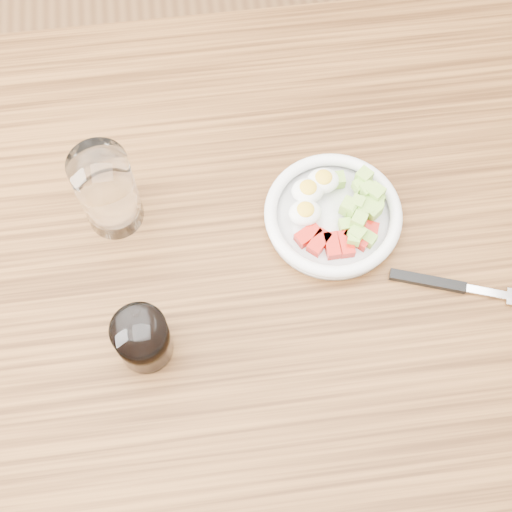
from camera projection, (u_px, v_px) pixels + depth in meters
The scene contains 6 objects.
ground at pixel (261, 398), 1.65m from camera, with size 4.00×4.00×0.00m, color brown.
dining_table at pixel (264, 297), 1.04m from camera, with size 1.50×0.90×0.77m.
bowl at pixel (334, 213), 0.97m from camera, with size 0.19×0.19×0.05m.
fork at pixel (449, 285), 0.94m from camera, with size 0.20×0.08×0.01m.
water_glass at pixel (107, 191), 0.92m from camera, with size 0.08×0.08×0.14m, color white.
coffee_glass at pixel (143, 339), 0.87m from camera, with size 0.07×0.07×0.08m.
Camera 1 is at (-0.06, -0.36, 1.65)m, focal length 50.00 mm.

